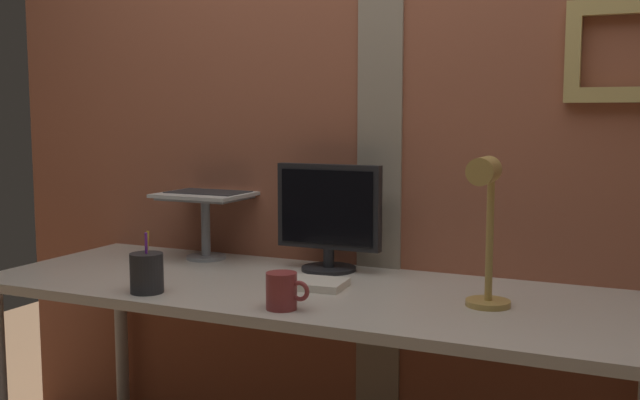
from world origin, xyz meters
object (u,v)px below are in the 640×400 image
monitor (329,213)px  pen_cup (147,273)px  desk_lamp (486,215)px  laptop (215,181)px  coffee_mug (282,291)px

monitor → pen_cup: bearing=-125.4°
desk_lamp → pen_cup: desk_lamp is taller
monitor → laptop: laptop is taller
monitor → coffee_mug: (0.09, -0.50, -0.14)m
laptop → monitor: bearing=-7.9°
desk_lamp → coffee_mug: (-0.49, -0.21, -0.20)m
desk_lamp → coffee_mug: size_ratio=3.32×
monitor → coffee_mug: monitor is taller
pen_cup → desk_lamp: bearing=12.5°
desk_lamp → coffee_mug: bearing=-157.1°
pen_cup → coffee_mug: pen_cup is taller
monitor → coffee_mug: bearing=-80.0°
monitor → pen_cup: monitor is taller
desk_lamp → pen_cup: 0.97m
laptop → coffee_mug: size_ratio=2.53×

